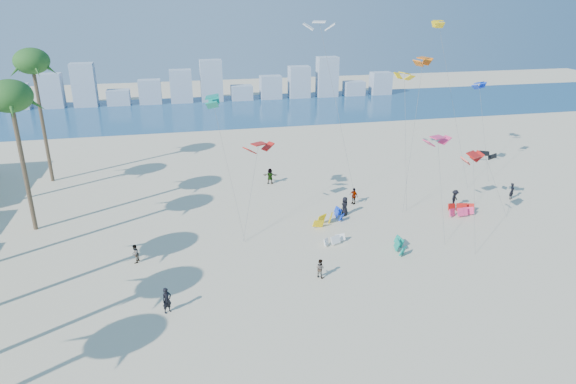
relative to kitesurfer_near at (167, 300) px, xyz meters
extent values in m
plane|color=beige|center=(7.69, -6.47, -0.96)|extent=(220.00, 220.00, 0.00)
plane|color=navy|center=(7.69, 65.53, -0.95)|extent=(220.00, 220.00, 0.00)
imported|color=black|center=(0.00, 0.00, 0.00)|extent=(0.83, 0.76, 1.91)
imported|color=gray|center=(11.65, 2.29, -0.18)|extent=(0.95, 0.95, 1.55)
imported|color=black|center=(17.38, 13.43, 0.00)|extent=(1.10, 1.06, 1.90)
imported|color=gray|center=(19.22, 16.01, -0.06)|extent=(0.91, 1.12, 1.78)
imported|color=black|center=(29.14, 12.82, 0.01)|extent=(1.40, 1.36, 1.92)
imported|color=gray|center=(11.73, 23.99, -0.02)|extent=(1.81, 1.02, 1.86)
imported|color=black|center=(36.39, 13.63, -0.05)|extent=(0.79, 0.73, 1.81)
imported|color=gray|center=(-2.59, 7.82, -0.16)|extent=(0.85, 0.95, 1.60)
cylinder|color=#595959|center=(7.78, 11.98, 2.89)|extent=(2.34, 4.54, 7.71)
cylinder|color=#595959|center=(24.37, 15.50, 5.64)|extent=(0.96, 5.16, 13.19)
cylinder|color=#595959|center=(24.63, 7.98, 3.20)|extent=(1.27, 5.55, 8.32)
cylinder|color=#595959|center=(5.78, 11.86, 5.19)|extent=(1.99, 4.66, 12.30)
cylinder|color=#595959|center=(24.73, 14.71, 6.46)|extent=(2.78, 4.02, 14.83)
cylinder|color=#595959|center=(32.14, 10.69, 2.04)|extent=(1.83, 2.60, 6.00)
cylinder|color=#595959|center=(18.79, 21.29, 8.04)|extent=(3.02, 5.29, 18.00)
cylinder|color=#595959|center=(36.66, 20.57, 4.64)|extent=(1.14, 3.01, 11.19)
cylinder|color=#595959|center=(26.11, 4.84, 2.92)|extent=(0.90, 3.60, 7.75)
cylinder|color=#595959|center=(32.22, 20.50, 8.04)|extent=(2.72, 5.90, 18.01)
cylinder|color=brown|center=(-12.21, 16.53, 5.34)|extent=(0.40, 0.40, 12.59)
ellipsoid|color=#215A20|center=(-12.21, 16.53, 11.63)|extent=(3.80, 3.80, 2.85)
cylinder|color=brown|center=(-13.41, 30.53, 6.01)|extent=(0.40, 0.40, 13.93)
ellipsoid|color=#215A20|center=(-13.41, 30.53, 12.98)|extent=(3.80, 3.80, 2.85)
cube|color=#9EADBF|center=(-28.11, 75.53, 1.44)|extent=(4.40, 3.00, 4.80)
cube|color=#9EADBF|center=(-21.91, 75.53, 2.34)|extent=(4.40, 3.00, 6.60)
cube|color=#9EADBF|center=(-15.71, 75.53, 3.24)|extent=(4.40, 3.00, 8.40)
cube|color=#9EADBF|center=(-9.51, 75.53, 0.54)|extent=(4.40, 3.00, 3.00)
cube|color=#9EADBF|center=(-3.31, 75.53, 1.44)|extent=(4.40, 3.00, 4.80)
cube|color=#9EADBF|center=(2.89, 75.53, 2.34)|extent=(4.40, 3.00, 6.60)
cube|color=#9EADBF|center=(9.09, 75.53, 3.24)|extent=(4.40, 3.00, 8.40)
cube|color=#9EADBF|center=(15.29, 75.53, 0.54)|extent=(4.40, 3.00, 3.00)
cube|color=#9EADBF|center=(21.49, 75.53, 1.44)|extent=(4.40, 3.00, 4.80)
cube|color=#9EADBF|center=(27.69, 75.53, 2.34)|extent=(4.40, 3.00, 6.60)
cube|color=#9EADBF|center=(33.89, 75.53, 3.24)|extent=(4.40, 3.00, 8.40)
cube|color=#9EADBF|center=(40.09, 75.53, 0.54)|extent=(4.40, 3.00, 3.00)
cube|color=#9EADBF|center=(46.29, 75.53, 1.44)|extent=(4.40, 3.00, 4.80)
camera|label=1|loc=(1.71, -31.19, 19.74)|focal=31.75mm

